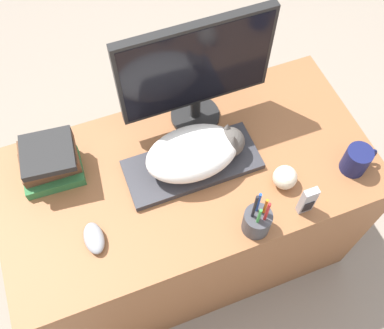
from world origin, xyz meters
TOP-DOWN VIEW (x-y plane):
  - ground_plane at (0.00, 0.00)m, footprint 12.00×12.00m
  - desk at (0.00, 0.32)m, footprint 1.27×0.64m
  - keyboard at (0.02, 0.33)m, footprint 0.45×0.19m
  - cat at (0.04, 0.33)m, footprint 0.33×0.20m
  - monitor at (0.10, 0.52)m, footprint 0.50×0.17m
  - computer_mouse at (-0.35, 0.19)m, footprint 0.06×0.11m
  - coffee_mug at (0.52, 0.14)m, footprint 0.12×0.09m
  - pen_cup at (0.13, 0.06)m, footprint 0.09×0.09m
  - baseball at (0.28, 0.17)m, footprint 0.08×0.08m
  - phone at (0.30, 0.06)m, footprint 0.05×0.03m
  - book_stack at (-0.41, 0.47)m, footprint 0.20×0.18m

SIDE VIEW (x-z plane):
  - ground_plane at x=0.00m, z-range 0.00..0.00m
  - desk at x=0.00m, z-range 0.00..0.72m
  - keyboard at x=0.02m, z-range 0.72..0.75m
  - computer_mouse at x=-0.35m, z-range 0.72..0.76m
  - baseball at x=0.28m, z-range 0.72..0.80m
  - coffee_mug at x=0.52m, z-range 0.72..0.82m
  - pen_cup at x=0.13m, z-range 0.67..0.88m
  - phone at x=0.30m, z-range 0.72..0.85m
  - book_stack at x=-0.41m, z-range 0.72..0.86m
  - cat at x=0.04m, z-range 0.75..0.87m
  - monitor at x=0.10m, z-range 0.75..1.18m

